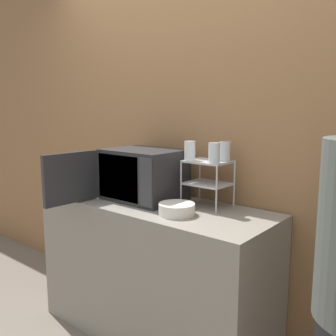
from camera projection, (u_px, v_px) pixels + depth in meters
name	position (u px, v px, depth m)	size (l,w,h in m)	color
wall_back	(186.00, 136.00, 2.53)	(8.00, 0.06, 2.60)	olive
counter	(153.00, 270.00, 2.42)	(1.55, 0.59, 0.90)	gray
microwave	(140.00, 175.00, 2.41)	(0.53, 0.74, 0.33)	#262628
dish_rack	(208.00, 174.00, 2.23)	(0.26, 0.21, 0.28)	#B2B2B7
glass_front_left	(190.00, 151.00, 2.22)	(0.07, 0.07, 0.12)	silver
glass_back_right	(225.00, 151.00, 2.20)	(0.07, 0.07, 0.12)	silver
glass_front_right	(214.00, 153.00, 2.11)	(0.07, 0.07, 0.12)	silver
bowl	(177.00, 209.00, 2.09)	(0.20, 0.20, 0.06)	silver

